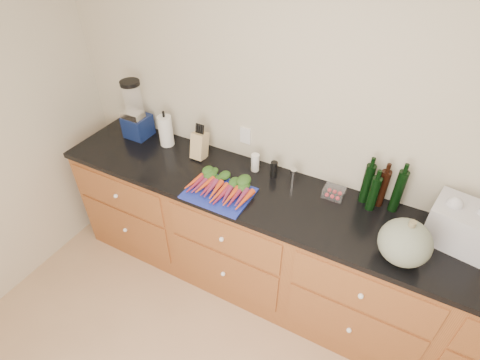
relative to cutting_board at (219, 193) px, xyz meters
The scene contains 15 objects.
wall_back 0.82m from the cutting_board, 41.05° to the left, with size 4.10×0.05×2.60m, color beige.
cabinets 0.76m from the cutting_board, 15.64° to the left, with size 3.60×0.64×0.90m.
countertop 0.58m from the cutting_board, 16.03° to the left, with size 3.64×0.62×0.04m, color black.
cutting_board is the anchor object (origin of this frame).
carrots 0.04m from the cutting_board, 90.00° to the left, with size 0.43×0.29×0.06m.
squash 1.13m from the cutting_board, ahead, with size 0.27×0.27×0.25m, color #5E6A58.
blender_appliance 0.99m from the cutting_board, 161.00° to the left, with size 0.18×0.18×0.46m.
paper_towel 0.73m from the cutting_board, 153.71° to the left, with size 0.11×0.11×0.24m, color white.
knife_block 0.46m from the cutting_board, 138.20° to the left, with size 0.10×0.10×0.19m, color tan.
grinder_salt 0.36m from the cutting_board, 74.62° to the left, with size 0.06×0.06×0.13m, color white.
grinder_pepper 0.42m from the cutting_board, 55.22° to the left, with size 0.05×0.05×0.12m, color black.
canister_chrome 0.51m from the cutting_board, 42.06° to the left, with size 0.05×0.05×0.10m, color silver.
tomato_box 0.74m from the cutting_board, 26.51° to the left, with size 0.13×0.10×0.06m, color white.
bottles 1.00m from the cutting_board, 21.84° to the left, with size 0.24×0.12×0.29m.
grocery_bag 1.41m from the cutting_board, 11.48° to the left, with size 0.32×0.26×0.24m, color silver, non-canonical shape.
Camera 1 is at (0.43, -0.42, 2.53)m, focal length 28.00 mm.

